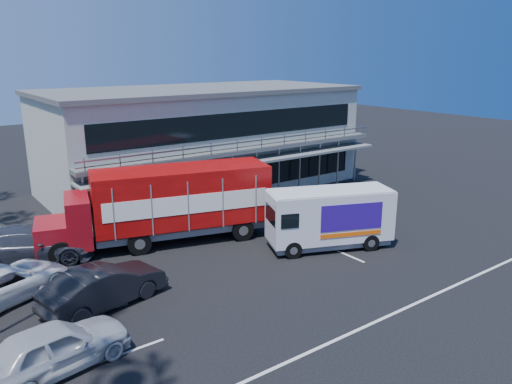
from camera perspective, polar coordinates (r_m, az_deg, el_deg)
ground at (r=24.61m, az=5.64°, el=-7.61°), size 120.00×120.00×0.00m
building at (r=37.05m, az=-6.25°, el=6.14°), size 22.40×12.00×7.30m
red_truck at (r=26.33m, az=-10.17°, el=-1.18°), size 12.05×5.66×3.96m
white_van at (r=25.64m, az=8.40°, el=-2.87°), size 6.60×4.36×3.06m
parked_car_a at (r=17.45m, az=-22.02°, el=-16.13°), size 4.96×2.66×1.61m
parked_car_b at (r=20.80m, az=-16.97°, el=-10.27°), size 5.26×2.80×1.65m
parked_car_c at (r=22.86m, az=-26.65°, el=-9.21°), size 5.63×4.21×1.42m
parked_car_d at (r=26.27m, az=-24.28°, el=-5.47°), size 6.26×4.47×1.68m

